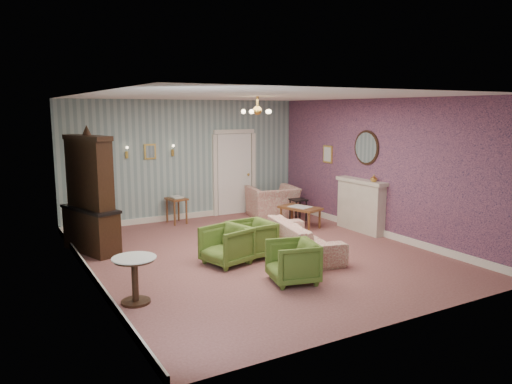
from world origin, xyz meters
TOP-DOWN VIEW (x-y plane):
  - floor at (0.00, 0.00)m, footprint 7.00×7.00m
  - ceiling at (0.00, 0.00)m, footprint 7.00×7.00m
  - wall_back at (0.00, 3.50)m, footprint 6.00×0.00m
  - wall_front at (0.00, -3.50)m, footprint 6.00×0.00m
  - wall_left at (-3.00, 0.00)m, footprint 0.00×7.00m
  - wall_right at (3.00, 0.00)m, footprint 0.00×7.00m
  - wall_right_floral at (2.98, 0.00)m, footprint 0.00×7.00m
  - door at (1.30, 3.46)m, footprint 1.12×0.12m
  - olive_chair_a at (-0.28, -1.60)m, footprint 0.81×0.84m
  - olive_chair_b at (-0.77, -0.27)m, footprint 0.84×0.87m
  - olive_chair_c at (-0.20, -0.13)m, footprint 0.72×0.76m
  - sofa_chintz at (0.74, -0.39)m, footprint 1.01×2.17m
  - wingback_chair at (1.98, 2.67)m, footprint 1.26×0.92m
  - dresser at (-2.65, 1.69)m, footprint 0.90×1.48m
  - fireplace at (2.86, 0.40)m, footprint 0.30×1.40m
  - mantel_vase at (2.84, 0.00)m, footprint 0.15×0.15m
  - oval_mirror at (2.96, 0.40)m, footprint 0.04×0.76m
  - framed_print at (2.97, 1.75)m, footprint 0.04×0.34m
  - coffee_table at (1.91, 1.36)m, footprint 0.79×1.05m
  - side_table_black at (2.25, 1.94)m, footprint 0.38×0.38m
  - pedestal_table at (-2.65, -1.21)m, footprint 0.74×0.74m
  - nesting_table at (-0.41, 3.15)m, footprint 0.45×0.55m
  - gilt_mirror_back at (-0.90, 3.46)m, footprint 0.28×0.06m
  - sconce_left at (-1.45, 3.44)m, footprint 0.16×0.12m
  - sconce_right at (-0.35, 3.44)m, footprint 0.16×0.12m
  - chandelier at (0.00, 0.00)m, footprint 0.56×0.56m
  - burgundy_cushion at (1.93, 2.52)m, footprint 0.41×0.28m

SIDE VIEW (x-z plane):
  - floor at x=0.00m, z-range 0.00..0.00m
  - coffee_table at x=1.91m, z-range 0.00..0.48m
  - side_table_black at x=2.25m, z-range 0.00..0.53m
  - nesting_table at x=-0.41m, z-range 0.00..0.66m
  - pedestal_table at x=-2.65m, z-range 0.00..0.67m
  - olive_chair_a at x=-0.28m, z-range 0.00..0.72m
  - olive_chair_b at x=-0.77m, z-range 0.00..0.74m
  - olive_chair_c at x=-0.20m, z-range 0.00..0.75m
  - sofa_chintz at x=0.74m, z-range 0.00..0.82m
  - burgundy_cushion at x=1.93m, z-range 0.28..0.68m
  - wingback_chair at x=1.98m, z-range 0.00..1.01m
  - fireplace at x=2.86m, z-range 0.00..1.16m
  - door at x=1.30m, z-range 0.00..2.16m
  - dresser at x=-2.65m, z-range 0.00..2.34m
  - mantel_vase at x=2.84m, z-range 1.16..1.31m
  - wall_back at x=0.00m, z-range -1.55..4.45m
  - wall_front at x=0.00m, z-range -1.55..4.45m
  - wall_left at x=-3.00m, z-range -2.05..4.95m
  - wall_right at x=3.00m, z-range -2.05..4.95m
  - wall_right_floral at x=2.98m, z-range -2.05..4.95m
  - framed_print at x=2.97m, z-range 1.39..1.81m
  - gilt_mirror_back at x=-0.90m, z-range 1.52..1.88m
  - sconce_left at x=-1.45m, z-range 1.55..1.85m
  - sconce_right at x=-0.35m, z-range 1.55..1.85m
  - oval_mirror at x=2.96m, z-range 1.43..2.27m
  - chandelier at x=0.00m, z-range 2.45..2.81m
  - ceiling at x=0.00m, z-range 2.90..2.90m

